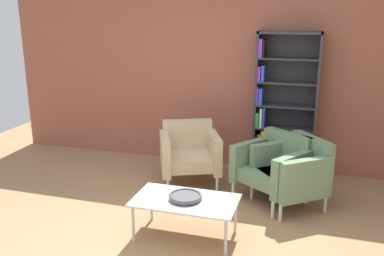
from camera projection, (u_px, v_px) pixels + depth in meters
The scene contains 8 objects.
ground_plane at pixel (159, 248), 3.91m from camera, with size 8.32×8.32×0.00m, color #9E7751.
brick_back_panel at pixel (221, 63), 5.79m from camera, with size 6.40×0.12×2.90m, color #9E5642.
bookshelf_tall at pixel (281, 107), 5.49m from camera, with size 0.80×0.30×1.90m.
coffee_table_low at pixel (185, 203), 4.00m from camera, with size 1.00×0.56×0.40m.
decorative_bowl at pixel (185, 196), 3.99m from camera, with size 0.32×0.32×0.05m.
armchair_corner_red at pixel (274, 167), 4.80m from camera, with size 0.94×0.93×0.78m.
armchair_spare_guest at pixel (189, 152), 5.30m from camera, with size 0.91×0.88×0.78m.
armchair_near_window at pixel (294, 170), 4.69m from camera, with size 0.94×0.95×0.78m.
Camera 1 is at (1.30, -3.22, 2.14)m, focal length 38.99 mm.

